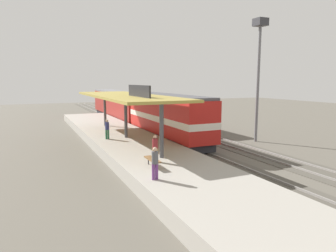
# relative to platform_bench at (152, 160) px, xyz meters

# --- Properties ---
(ground_plane) EXTENTS (120.00, 120.00, 0.00)m
(ground_plane) POSITION_rel_platform_bench_xyz_m (8.00, 9.86, -1.34)
(ground_plane) COLOR #5B564C
(track_near) EXTENTS (3.20, 110.00, 0.16)m
(track_near) POSITION_rel_platform_bench_xyz_m (6.00, 9.86, -1.31)
(track_near) COLOR #4E4941
(track_near) RESTS_ON ground
(track_far) EXTENTS (3.20, 110.00, 0.16)m
(track_far) POSITION_rel_platform_bench_xyz_m (10.60, 9.86, -1.31)
(track_far) COLOR #4E4941
(track_far) RESTS_ON ground
(platform) EXTENTS (6.00, 44.00, 0.90)m
(platform) POSITION_rel_platform_bench_xyz_m (1.40, 9.86, -0.89)
(platform) COLOR #9E998E
(platform) RESTS_ON ground
(station_canopy) EXTENTS (5.20, 18.00, 4.70)m
(station_canopy) POSITION_rel_platform_bench_xyz_m (1.40, 9.77, 3.19)
(station_canopy) COLOR #47474C
(station_canopy) RESTS_ON platform
(platform_bench) EXTENTS (0.44, 1.70, 0.50)m
(platform_bench) POSITION_rel_platform_bench_xyz_m (0.00, 0.00, 0.00)
(platform_bench) COLOR #333338
(platform_bench) RESTS_ON platform
(locomotive) EXTENTS (2.93, 14.43, 4.44)m
(locomotive) POSITION_rel_platform_bench_xyz_m (6.00, 11.09, 1.07)
(locomotive) COLOR #28282D
(locomotive) RESTS_ON track_near
(passenger_carriage_single) EXTENTS (2.90, 20.00, 4.24)m
(passenger_carriage_single) POSITION_rel_platform_bench_xyz_m (6.00, 29.09, 0.97)
(passenger_carriage_single) COLOR #28282D
(passenger_carriage_single) RESTS_ON track_near
(freight_car) EXTENTS (2.80, 12.00, 3.54)m
(freight_car) POSITION_rel_platform_bench_xyz_m (10.60, 18.14, 0.63)
(freight_car) COLOR #28282D
(freight_car) RESTS_ON track_far
(light_mast) EXTENTS (1.10, 1.10, 11.70)m
(light_mast) POSITION_rel_platform_bench_xyz_m (13.80, 7.16, 7.05)
(light_mast) COLOR slate
(light_mast) RESTS_ON ground
(person_waiting) EXTENTS (0.34, 0.34, 1.71)m
(person_waiting) POSITION_rel_platform_bench_xyz_m (-0.32, 9.77, 0.51)
(person_waiting) COLOR #23603D
(person_waiting) RESTS_ON platform
(person_walking) EXTENTS (0.34, 0.34, 1.71)m
(person_walking) POSITION_rel_platform_bench_xyz_m (-0.73, -2.21, 0.51)
(person_walking) COLOR #663375
(person_walking) RESTS_ON platform
(person_boarding) EXTENTS (0.34, 0.34, 1.71)m
(person_boarding) POSITION_rel_platform_bench_xyz_m (0.60, 1.05, 0.51)
(person_boarding) COLOR olive
(person_boarding) RESTS_ON platform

